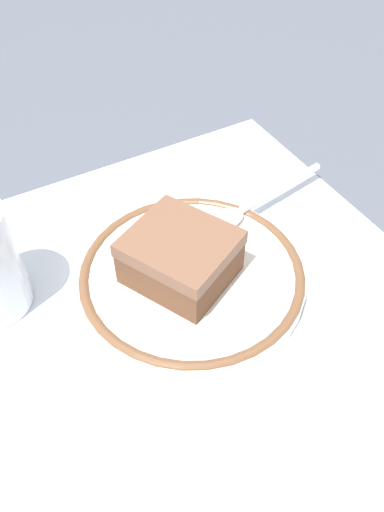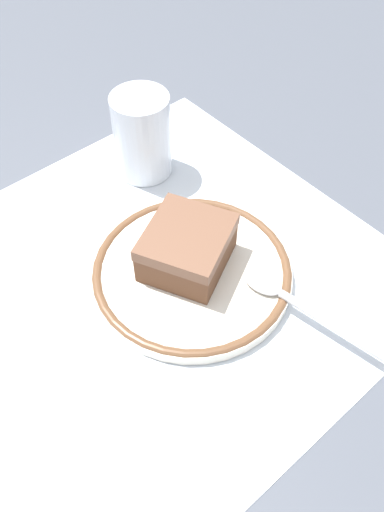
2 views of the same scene
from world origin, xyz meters
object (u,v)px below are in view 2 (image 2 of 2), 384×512
Objects in this scene: plate at (192,272)px; napkin at (97,421)px; cake_slice at (187,248)px; spoon at (291,300)px; cup at (143,140)px.

plate reaches higher than napkin.
spoon is (0.04, -0.10, -0.02)m from cake_slice.
napkin is (-0.20, 0.03, -0.01)m from spoon.
cake_slice is 0.16m from cup.
cup is 0.31m from napkin.
cake_slice reaches higher than spoon.
plate is 0.10m from spoon.
spoon is 1.53× the size of cup.
cake_slice is 0.11m from spoon.
cup is at bearing 68.33° from plate.
spoon is at bearing -94.21° from cup.
cake_slice is at bearing 112.86° from spoon.
cup reaches higher than spoon.
plate is 0.03m from cake_slice.
napkin is (-0.15, -0.06, -0.01)m from plate.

